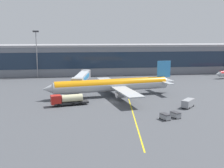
{
  "coord_description": "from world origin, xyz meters",
  "views": [
    {
      "loc": [
        -11.78,
        -80.93,
        20.07
      ],
      "look_at": [
        0.36,
        5.47,
        4.5
      ],
      "focal_mm": 43.8,
      "sensor_mm": 36.0,
      "label": 1
    }
  ],
  "objects_px": {
    "baggage_cart_1": "(175,115)",
    "crew_van": "(188,103)",
    "baggage_cart_0": "(165,117)",
    "main_airliner": "(113,85)",
    "fuel_tanker": "(67,100)"
  },
  "relations": [
    {
      "from": "main_airliner",
      "to": "baggage_cart_1",
      "type": "relative_size",
      "value": 15.22
    },
    {
      "from": "main_airliner",
      "to": "baggage_cart_0",
      "type": "distance_m",
      "value": 28.97
    },
    {
      "from": "fuel_tanker",
      "to": "baggage_cart_0",
      "type": "height_order",
      "value": "fuel_tanker"
    },
    {
      "from": "fuel_tanker",
      "to": "baggage_cart_1",
      "type": "relative_size",
      "value": 3.68
    },
    {
      "from": "baggage_cart_1",
      "to": "crew_van",
      "type": "bearing_deg",
      "value": 51.61
    },
    {
      "from": "baggage_cart_0",
      "to": "baggage_cart_1",
      "type": "distance_m",
      "value": 3.2
    },
    {
      "from": "fuel_tanker",
      "to": "main_airliner",
      "type": "bearing_deg",
      "value": 35.15
    },
    {
      "from": "fuel_tanker",
      "to": "crew_van",
      "type": "xyz_separation_m",
      "value": [
        33.77,
        -6.91,
        -0.43
      ]
    },
    {
      "from": "baggage_cart_0",
      "to": "baggage_cart_1",
      "type": "bearing_deg",
      "value": 19.93
    },
    {
      "from": "crew_van",
      "to": "baggage_cart_0",
      "type": "distance_m",
      "value": 14.22
    },
    {
      "from": "baggage_cart_1",
      "to": "fuel_tanker",
      "type": "bearing_deg",
      "value": 149.31
    },
    {
      "from": "main_airliner",
      "to": "baggage_cart_1",
      "type": "xyz_separation_m",
      "value": [
        11.74,
        -26.37,
        -3.02
      ]
    },
    {
      "from": "crew_van",
      "to": "baggage_cart_1",
      "type": "relative_size",
      "value": 1.67
    },
    {
      "from": "crew_van",
      "to": "baggage_cart_1",
      "type": "distance_m",
      "value": 11.4
    },
    {
      "from": "main_airliner",
      "to": "baggage_cart_0",
      "type": "bearing_deg",
      "value": -72.36
    }
  ]
}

